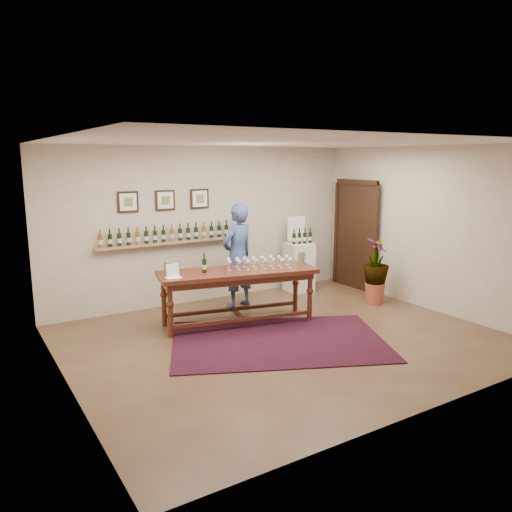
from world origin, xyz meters
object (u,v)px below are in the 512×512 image
display_pedestal (299,267)px  potted_plant (376,271)px  person (238,256)px  tasting_table (238,278)px

display_pedestal → potted_plant: 1.59m
display_pedestal → person: 1.65m
potted_plant → person: (-2.20, 1.14, 0.31)m
tasting_table → display_pedestal: size_ratio=2.67×
potted_plant → person: 2.49m
tasting_table → potted_plant: size_ratio=2.49×
tasting_table → person: (0.46, 0.81, 0.17)m
tasting_table → person: person is taller
tasting_table → potted_plant: potted_plant is taller
person → potted_plant: bearing=137.4°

